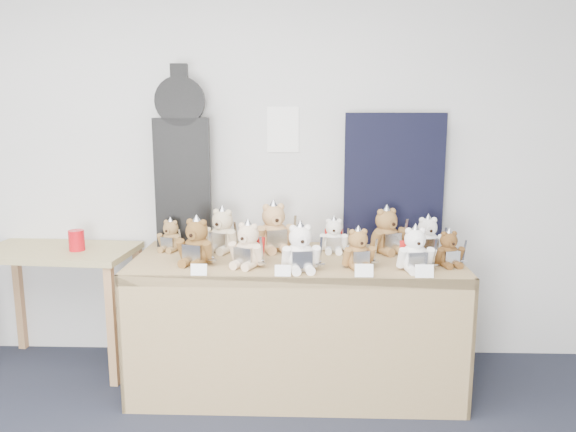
{
  "coord_description": "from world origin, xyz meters",
  "views": [
    {
      "loc": [
        0.84,
        -1.27,
        1.7
      ],
      "look_at": [
        0.74,
        1.92,
        1.09
      ],
      "focal_mm": 35.0,
      "sensor_mm": 36.0,
      "label": 1
    }
  ],
  "objects_px": {
    "teddy_front_right": "(358,250)",
    "red_cup": "(77,240)",
    "teddy_front_end": "(449,250)",
    "teddy_back_left": "(222,232)",
    "side_table": "(59,268)",
    "teddy_back_end": "(428,238)",
    "teddy_back_far_left": "(171,237)",
    "teddy_front_far_left": "(197,244)",
    "teddy_back_centre_right": "(334,237)",
    "teddy_back_right": "(387,232)",
    "display_table": "(296,289)",
    "teddy_front_centre": "(301,250)",
    "teddy_front_far_right": "(415,251)",
    "guitar_case": "(182,159)",
    "teddy_front_left": "(248,247)",
    "teddy_back_centre_left": "(274,229)"
  },
  "relations": [
    {
      "from": "guitar_case",
      "to": "teddy_front_centre",
      "type": "distance_m",
      "value": 1.07
    },
    {
      "from": "teddy_front_far_left",
      "to": "teddy_back_centre_right",
      "type": "bearing_deg",
      "value": 37.26
    },
    {
      "from": "teddy_front_end",
      "to": "teddy_back_end",
      "type": "relative_size",
      "value": 0.86
    },
    {
      "from": "teddy_front_right",
      "to": "teddy_back_left",
      "type": "xyz_separation_m",
      "value": [
        -0.82,
        0.34,
        0.02
      ]
    },
    {
      "from": "side_table",
      "to": "teddy_back_far_left",
      "type": "xyz_separation_m",
      "value": [
        0.76,
        -0.05,
        0.23
      ]
    },
    {
      "from": "red_cup",
      "to": "teddy_front_centre",
      "type": "relative_size",
      "value": 0.44
    },
    {
      "from": "teddy_front_far_right",
      "to": "teddy_back_left",
      "type": "bearing_deg",
      "value": 154.53
    },
    {
      "from": "teddy_front_far_left",
      "to": "teddy_back_left",
      "type": "height_order",
      "value": "teddy_back_left"
    },
    {
      "from": "display_table",
      "to": "teddy_front_end",
      "type": "height_order",
      "value": "teddy_front_end"
    },
    {
      "from": "display_table",
      "to": "teddy_front_right",
      "type": "relative_size",
      "value": 7.63
    },
    {
      "from": "guitar_case",
      "to": "display_table",
      "type": "bearing_deg",
      "value": -33.55
    },
    {
      "from": "side_table",
      "to": "teddy_front_far_left",
      "type": "distance_m",
      "value": 1.08
    },
    {
      "from": "teddy_back_far_left",
      "to": "side_table",
      "type": "bearing_deg",
      "value": -166.32
    },
    {
      "from": "teddy_front_right",
      "to": "teddy_back_right",
      "type": "distance_m",
      "value": 0.41
    },
    {
      "from": "red_cup",
      "to": "teddy_back_far_left",
      "type": "height_order",
      "value": "teddy_back_far_left"
    },
    {
      "from": "teddy_back_end",
      "to": "teddy_back_centre_right",
      "type": "bearing_deg",
      "value": 168.11
    },
    {
      "from": "teddy_front_right",
      "to": "red_cup",
      "type": "bearing_deg",
      "value": 153.73
    },
    {
      "from": "teddy_front_far_right",
      "to": "side_table",
      "type": "bearing_deg",
      "value": 162.16
    },
    {
      "from": "teddy_back_left",
      "to": "teddy_back_far_left",
      "type": "bearing_deg",
      "value": -161.71
    },
    {
      "from": "side_table",
      "to": "teddy_back_centre_right",
      "type": "xyz_separation_m",
      "value": [
        1.79,
        -0.05,
        0.23
      ]
    },
    {
      "from": "teddy_back_right",
      "to": "teddy_back_end",
      "type": "height_order",
      "value": "teddy_back_right"
    },
    {
      "from": "teddy_front_far_left",
      "to": "teddy_back_left",
      "type": "bearing_deg",
      "value": 87.01
    },
    {
      "from": "teddy_front_far_left",
      "to": "teddy_front_far_right",
      "type": "relative_size",
      "value": 1.09
    },
    {
      "from": "teddy_front_right",
      "to": "teddy_back_centre_right",
      "type": "distance_m",
      "value": 0.38
    },
    {
      "from": "teddy_back_centre_right",
      "to": "teddy_back_right",
      "type": "height_order",
      "value": "teddy_back_right"
    },
    {
      "from": "teddy_front_centre",
      "to": "teddy_back_centre_right",
      "type": "height_order",
      "value": "teddy_front_centre"
    },
    {
      "from": "guitar_case",
      "to": "teddy_back_centre_left",
      "type": "height_order",
      "value": "guitar_case"
    },
    {
      "from": "teddy_front_end",
      "to": "teddy_back_far_left",
      "type": "relative_size",
      "value": 1.03
    },
    {
      "from": "teddy_front_far_left",
      "to": "teddy_front_right",
      "type": "xyz_separation_m",
      "value": [
        0.93,
        -0.05,
        -0.02
      ]
    },
    {
      "from": "display_table",
      "to": "guitar_case",
      "type": "height_order",
      "value": "guitar_case"
    },
    {
      "from": "red_cup",
      "to": "teddy_back_right",
      "type": "bearing_deg",
      "value": -0.33
    },
    {
      "from": "side_table",
      "to": "teddy_back_end",
      "type": "distance_m",
      "value": 2.37
    },
    {
      "from": "teddy_back_end",
      "to": "teddy_front_end",
      "type": "bearing_deg",
      "value": -80.55
    },
    {
      "from": "teddy_back_left",
      "to": "teddy_back_end",
      "type": "bearing_deg",
      "value": 17.89
    },
    {
      "from": "teddy_back_centre_left",
      "to": "teddy_back_end",
      "type": "height_order",
      "value": "teddy_back_centre_left"
    },
    {
      "from": "teddy_front_left",
      "to": "teddy_back_centre_right",
      "type": "bearing_deg",
      "value": 57.43
    },
    {
      "from": "teddy_front_left",
      "to": "teddy_front_far_right",
      "type": "distance_m",
      "value": 0.94
    },
    {
      "from": "teddy_back_left",
      "to": "teddy_back_end",
      "type": "xyz_separation_m",
      "value": [
        1.27,
        -0.04,
        -0.02
      ]
    },
    {
      "from": "teddy_back_right",
      "to": "teddy_back_end",
      "type": "distance_m",
      "value": 0.25
    },
    {
      "from": "red_cup",
      "to": "teddy_front_end",
      "type": "xyz_separation_m",
      "value": [
        2.28,
        -0.31,
        0.03
      ]
    },
    {
      "from": "teddy_back_centre_left",
      "to": "teddy_back_centre_right",
      "type": "height_order",
      "value": "teddy_back_centre_left"
    },
    {
      "from": "side_table",
      "to": "teddy_front_left",
      "type": "bearing_deg",
      "value": -12.33
    },
    {
      "from": "teddy_front_far_right",
      "to": "guitar_case",
      "type": "bearing_deg",
      "value": 151.83
    },
    {
      "from": "teddy_front_end",
      "to": "teddy_back_left",
      "type": "bearing_deg",
      "value": 154.47
    },
    {
      "from": "teddy_front_far_left",
      "to": "teddy_front_far_right",
      "type": "bearing_deg",
      "value": 12.09
    },
    {
      "from": "red_cup",
      "to": "teddy_back_left",
      "type": "bearing_deg",
      "value": -1.16
    },
    {
      "from": "teddy_front_right",
      "to": "teddy_back_far_left",
      "type": "relative_size",
      "value": 1.13
    },
    {
      "from": "teddy_front_right",
      "to": "teddy_back_right",
      "type": "height_order",
      "value": "teddy_back_right"
    },
    {
      "from": "teddy_front_right",
      "to": "teddy_front_far_right",
      "type": "relative_size",
      "value": 0.92
    },
    {
      "from": "teddy_front_far_left",
      "to": "teddy_front_centre",
      "type": "height_order",
      "value": "teddy_front_far_left"
    }
  ]
}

